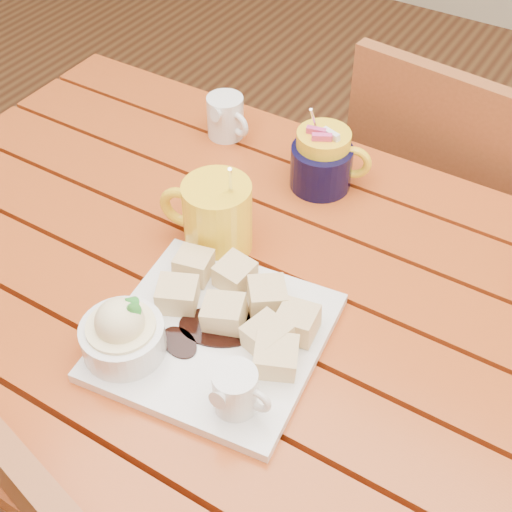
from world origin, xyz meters
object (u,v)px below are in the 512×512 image
Objects in this scene: dessert_plate at (195,331)px; chair_far at (455,225)px; coffee_mug_right at (324,157)px; table at (239,336)px; coffee_mug_left at (215,215)px.

chair_far is at bearing 78.42° from dessert_plate.
dessert_plate is at bearing -104.81° from coffee_mug_right.
dessert_plate is 0.34× the size of chair_far.
coffee_mug_right reaches higher than dessert_plate.
coffee_mug_right is (-0.01, 0.27, 0.16)m from table.
coffee_mug_left is at bearing 115.95° from dessert_plate.
table is 0.19m from coffee_mug_left.
table is at bearing -105.83° from coffee_mug_right.
chair_far reaches higher than table.
coffee_mug_left is (-0.07, 0.06, 0.16)m from table.
coffee_mug_left is 0.65m from chair_far.
table is at bearing -48.69° from coffee_mug_left.
coffee_mug_right is at bearing 91.98° from table.
chair_far is (0.15, 0.58, -0.15)m from table.
coffee_mug_left is 1.16× the size of coffee_mug_right.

